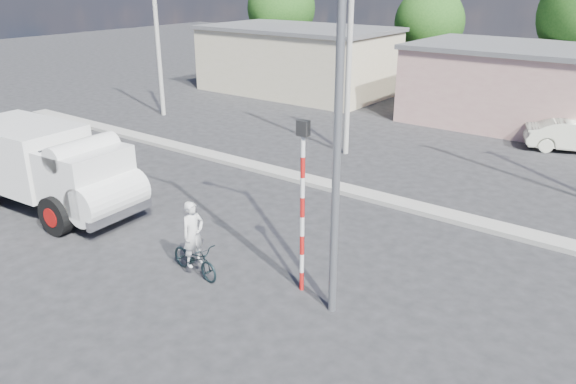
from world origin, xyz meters
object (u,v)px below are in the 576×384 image
Objects in this scene: cyclist at (194,244)px; streetlight at (332,101)px; bicycle at (195,259)px; traffic_pole at (303,194)px; truck at (50,166)px.

cyclist is 0.20× the size of streetlight.
streetlight is (3.62, 0.77, 4.50)m from bicycle.
cyclist is 0.40× the size of traffic_pole.
truck is 3.92× the size of cyclist.
traffic_pole reaches higher than truck.
truck reaches higher than cyclist.
truck is 6.96m from cyclist.
cyclist is at bearing -168.06° from streetlight.
bicycle is (6.93, -0.23, -1.08)m from truck.
truck is at bearing -177.10° from streetlight.
cyclist reaches higher than bicycle.
traffic_pole reaches higher than cyclist.
traffic_pole reaches higher than bicycle.
truck is at bearing 95.38° from bicycle.
cyclist is at bearing -5.91° from truck.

